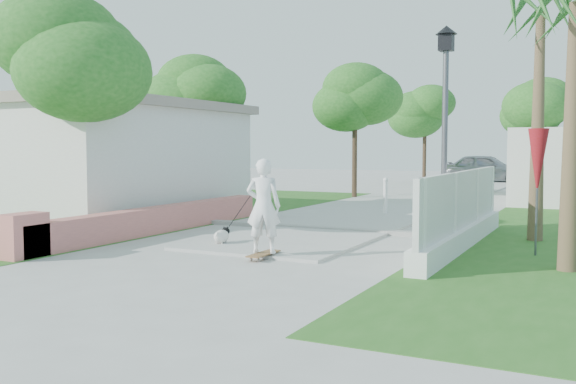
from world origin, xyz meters
The scene contains 20 objects.
ground centered at (0.00, 0.00, 0.00)m, with size 90.00×90.00×0.00m, color #B7B7B2.
path_strip centered at (0.00, 20.00, 0.03)m, with size 3.20×36.00×0.06m, color #B7B7B2.
curb centered at (0.00, 6.00, 0.05)m, with size 6.50×0.25×0.10m, color #999993.
grass_left centered at (-7.00, 8.00, 0.01)m, with size 8.00×20.00×0.01m, color #29601E.
pink_wall centered at (-3.30, 3.55, 0.31)m, with size 0.45×8.20×0.80m.
house_left centered at (-8.00, 6.00, 1.64)m, with size 8.40×7.40×3.23m.
lattice_fence centered at (3.40, 5.00, 0.54)m, with size 0.35×7.00×1.50m.
street_lamp centered at (2.90, 5.50, 2.43)m, with size 0.44×0.44×4.44m.
bollard centered at (0.20, 10.00, 0.58)m, with size 0.14×0.14×1.09m.
patio_umbrella centered at (4.80, 4.50, 1.69)m, with size 0.36×0.36×2.30m.
tree_left_near centered at (-4.48, 2.98, 3.82)m, with size 3.60×3.60×5.28m.
tree_left_mid centered at (-5.48, 8.48, 3.50)m, with size 3.20×3.20×4.85m.
tree_path_left centered at (-2.98, 15.98, 3.82)m, with size 3.40×3.40×5.23m.
tree_path_right centered at (3.22, 19.98, 3.49)m, with size 3.00×3.00×4.79m.
tree_path_far centered at (-2.78, 25.98, 3.82)m, with size 3.20×3.20×5.17m.
palm_far centered at (4.60, 6.50, 4.48)m, with size 1.80×1.80×5.30m.
palm_near centered at (5.40, 3.20, 3.95)m, with size 1.80×1.80×4.70m.
skateboarder centered at (-0.08, 2.46, 0.77)m, with size 1.80×1.56×1.77m.
dog centered at (-0.92, 2.97, 0.21)m, with size 0.29×0.56×0.38m.
parked_car centered at (-0.13, 29.20, 0.80)m, with size 1.89×4.70×1.60m, color #999BA0.
Camera 1 is at (5.91, -7.79, 1.97)m, focal length 40.00 mm.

